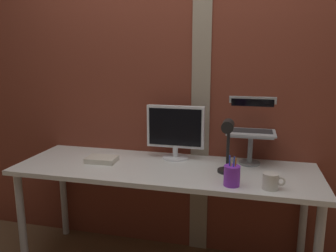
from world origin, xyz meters
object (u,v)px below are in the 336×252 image
(laptop, at_px, (252,122))
(coffee_mug, at_px, (271,181))
(monitor, at_px, (175,130))
(desk_lamp, at_px, (228,141))
(pen_cup, at_px, (232,176))

(laptop, relative_size, coffee_mug, 2.56)
(monitor, height_order, desk_lamp, monitor)
(pen_cup, xyz_separation_m, coffee_mug, (0.21, 0.00, -0.01))
(monitor, relative_size, desk_lamp, 1.16)
(desk_lamp, bearing_deg, coffee_mug, -33.40)
(laptop, height_order, desk_lamp, laptop)
(desk_lamp, bearing_deg, pen_cup, -76.19)
(monitor, height_order, pen_cup, monitor)
(desk_lamp, height_order, coffee_mug, desk_lamp)
(monitor, xyz_separation_m, laptop, (0.51, 0.07, 0.06))
(monitor, distance_m, desk_lamp, 0.45)
(monitor, height_order, laptop, laptop)
(laptop, relative_size, desk_lamp, 0.90)
(pen_cup, distance_m, coffee_mug, 0.21)
(desk_lamp, distance_m, pen_cup, 0.23)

